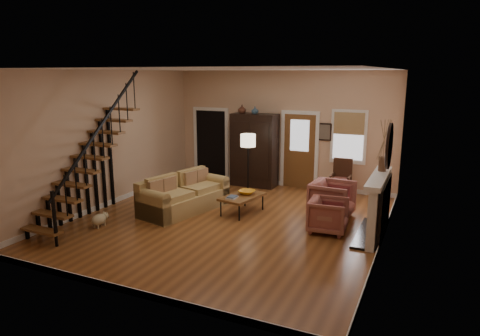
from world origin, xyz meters
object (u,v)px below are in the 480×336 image
at_px(sofa, 184,194).
at_px(armchair_right, 332,200).
at_px(floor_lamp, 248,166).
at_px(armoire, 254,150).
at_px(coffee_table, 242,204).
at_px(armchair_left, 328,216).
at_px(side_chair, 341,179).

xyz_separation_m(sofa, armchair_right, (3.31, 0.99, 0.01)).
height_order(armchair_right, floor_lamp, floor_lamp).
relative_size(armoire, coffee_table, 1.88).
height_order(armoire, sofa, armoire).
bearing_deg(sofa, coffee_table, 30.94).
xyz_separation_m(armoire, floor_lamp, (0.35, -1.26, -0.20)).
relative_size(armoire, floor_lamp, 1.24).
bearing_deg(floor_lamp, armchair_right, -14.87).
xyz_separation_m(sofa, floor_lamp, (0.94, 1.62, 0.44)).
bearing_deg(armchair_left, armoire, 41.15).
xyz_separation_m(armoire, armchair_left, (2.85, -2.84, -0.70)).
xyz_separation_m(armoire, coffee_table, (0.73, -2.47, -0.84)).
bearing_deg(armoire, armchair_left, -44.94).
distance_m(armchair_left, floor_lamp, 3.00).
distance_m(armchair_left, armchair_right, 0.96).
bearing_deg(floor_lamp, sofa, -120.13).
bearing_deg(armchair_right, side_chair, 9.54).
height_order(armchair_left, armchair_right, armchair_right).
xyz_separation_m(armchair_right, floor_lamp, (-2.37, 0.63, 0.43)).
height_order(sofa, side_chair, side_chair).
bearing_deg(coffee_table, side_chair, 51.28).
distance_m(armchair_left, side_chair, 2.66).
bearing_deg(floor_lamp, side_chair, 25.80).
height_order(sofa, floor_lamp, floor_lamp).
height_order(armoire, floor_lamp, armoire).
distance_m(sofa, coffee_table, 1.40).
height_order(coffee_table, armchair_right, armchair_right).
bearing_deg(side_chair, armoire, 175.52).
distance_m(floor_lamp, side_chair, 2.47).
distance_m(coffee_table, side_chair, 2.92).
relative_size(coffee_table, floor_lamp, 0.66).
bearing_deg(side_chair, armchair_left, -83.58).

